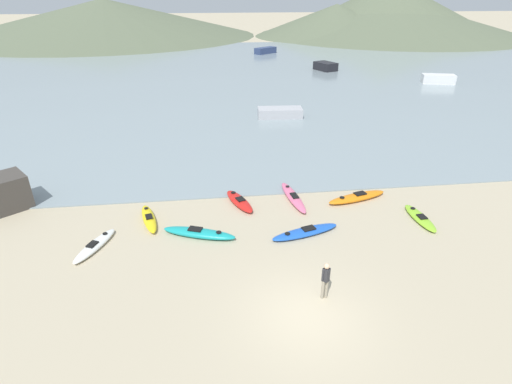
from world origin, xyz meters
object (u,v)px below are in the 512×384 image
Objects in this scene: kayak_on_sand_1 at (199,233)px; moored_boat_1 at (265,50)px; kayak_on_sand_0 at (293,197)px; moored_boat_2 at (280,113)px; moored_boat_3 at (438,79)px; person_near_foreground at (326,279)px; kayak_on_sand_4 at (357,197)px; kayak_on_sand_6 at (149,218)px; moored_boat_0 at (325,66)px; kayak_on_sand_3 at (305,232)px; kayak_on_sand_5 at (420,218)px; kayak_on_sand_7 at (239,201)px; kayak_on_sand_2 at (95,245)px.

kayak_on_sand_1 is 0.83× the size of moored_boat_1.
moored_boat_2 is at bearing 82.45° from kayak_on_sand_0.
kayak_on_sand_0 is at bearing -130.98° from moored_boat_3.
kayak_on_sand_0 is 2.37× the size of person_near_foreground.
person_near_foreground reaches higher than kayak_on_sand_4.
moored_boat_3 is at bearing 42.48° from kayak_on_sand_6.
moored_boat_0 is at bearing 66.50° from kayak_on_sand_1.
kayak_on_sand_4 is 8.19m from person_near_foreground.
moored_boat_1 is at bearing 75.93° from kayak_on_sand_6.
person_near_foreground is at bearing -106.03° from moored_boat_0.
kayak_on_sand_6 is at bearing -104.07° from moored_boat_1.
kayak_on_sand_3 is at bearing -16.02° from kayak_on_sand_6.
person_near_foreground is at bearing -124.57° from moored_boat_3.
moored_boat_1 is 1.05× the size of moored_boat_2.
moored_boat_0 is at bearing 73.97° from person_near_foreground.
kayak_on_sand_0 is 6.41m from kayak_on_sand_5.
kayak_on_sand_6 is at bearing 163.98° from kayak_on_sand_3.
moored_boat_3 is at bearing 45.78° from kayak_on_sand_7.
moored_boat_2 reaches higher than kayak_on_sand_5.
moored_boat_0 reaches higher than kayak_on_sand_7.
moored_boat_1 is at bearing 83.45° from kayak_on_sand_3.
kayak_on_sand_3 is at bearing 85.84° from person_near_foreground.
kayak_on_sand_1 is 43.53m from moored_boat_0.
moored_boat_3 is (23.24, 26.75, 0.42)m from kayak_on_sand_0.
moored_boat_2 is (-1.37, 15.71, 0.29)m from kayak_on_sand_4.
moored_boat_0 is (12.35, 36.95, 0.43)m from kayak_on_sand_0.
kayak_on_sand_6 is (-7.28, 2.09, 0.03)m from kayak_on_sand_3.
moored_boat_3 is (28.26, 29.72, 0.41)m from kayak_on_sand_1.
kayak_on_sand_3 is 4.62m from kayak_on_sand_4.
moored_boat_2 reaches higher than kayak_on_sand_1.
moored_boat_0 reaches higher than moored_boat_1.
moored_boat_2 is at bearing -96.50° from moored_boat_1.
person_near_foreground is (-0.31, -4.22, 0.74)m from kayak_on_sand_3.
kayak_on_sand_7 is 16.16m from moored_boat_2.
kayak_on_sand_6 is at bearing 173.42° from kayak_on_sand_5.
kayak_on_sand_2 is at bearing -178.17° from kayak_on_sand_5.
kayak_on_sand_2 is (-9.53, -3.35, -0.02)m from kayak_on_sand_0.
kayak_on_sand_5 is at bearing 0.58° from kayak_on_sand_1.
kayak_on_sand_5 is 0.64× the size of moored_boat_1.
kayak_on_sand_4 is at bearing -7.73° from kayak_on_sand_0.
kayak_on_sand_7 is 1.81× the size of person_near_foreground.
kayak_on_sand_6 is at bearing -165.03° from kayak_on_sand_7.
person_near_foreground reaches higher than kayak_on_sand_0.
kayak_on_sand_4 is at bearing 16.62° from kayak_on_sand_1.
kayak_on_sand_6 is 0.79× the size of moored_boat_0.
kayak_on_sand_3 is at bearing -50.13° from kayak_on_sand_7.
kayak_on_sand_6 is at bearing -119.69° from moored_boat_2.
moored_boat_0 is (19.79, 38.29, 0.43)m from kayak_on_sand_6.
person_near_foreground is at bearing -45.81° from kayak_on_sand_1.
kayak_on_sand_5 is at bearing -90.71° from moored_boat_1.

